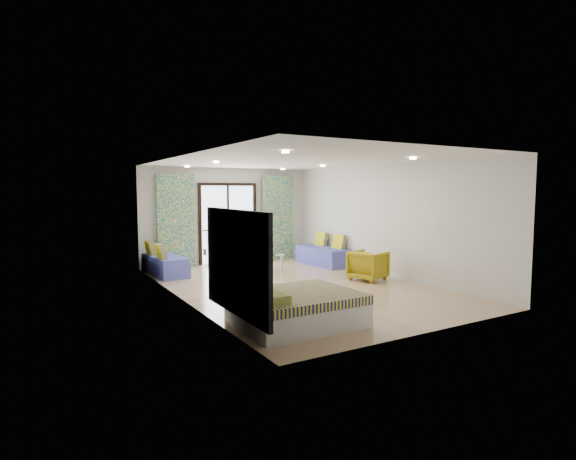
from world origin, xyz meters
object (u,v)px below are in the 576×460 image
bed (295,308)px  coffee_table (266,256)px  armchair (368,264)px  daybed_right (323,255)px  daybed_left (164,264)px

bed → coffee_table: (1.75, 4.33, 0.14)m
bed → coffee_table: coffee_table is taller
armchair → coffee_table: bearing=16.1°
bed → daybed_right: 5.69m
daybed_right → coffee_table: (-1.84, -0.08, 0.13)m
bed → daybed_left: daybed_left is taller
daybed_left → daybed_right: bearing=-14.2°
coffee_table → daybed_right: bearing=2.6°
daybed_left → armchair: size_ratio=2.29×
daybed_right → armchair: bearing=-99.9°
coffee_table → armchair: coffee_table is taller
daybed_left → coffee_table: bearing=-23.2°
daybed_right → armchair: daybed_right is taller
bed → daybed_right: size_ratio=1.02×
armchair → daybed_left: bearing=34.2°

